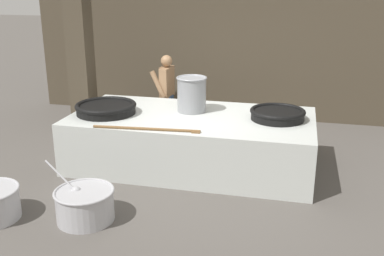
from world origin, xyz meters
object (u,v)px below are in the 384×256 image
Objects in this scene: giant_wok_near at (106,108)px; prep_bowl_vegetables at (85,203)px; stock_pot at (192,94)px; cook at (167,93)px; giant_wok_far at (278,114)px.

giant_wok_near is 2.08m from prep_bowl_vegetables.
stock_pot is at bearing 70.35° from prep_bowl_vegetables.
giant_wok_near is 0.63× the size of cook.
giant_wok_far is (2.75, 0.31, -0.00)m from giant_wok_near.
cook is at bearing 70.60° from giant_wok_near.
giant_wok_far is at bearing 44.41° from prep_bowl_vegetables.
prep_bowl_vegetables is (0.50, -1.89, -0.72)m from giant_wok_near.
giant_wok_far is 0.54× the size of cook.
stock_pot is at bearing 127.25° from cook.
giant_wok_far is 3.22m from prep_bowl_vegetables.
giant_wok_near reaches higher than prep_bowl_vegetables.
prep_bowl_vegetables is at bearing 92.12° from cook.
stock_pot is (1.33, 0.45, 0.21)m from giant_wok_near.
cook is at bearing 124.14° from stock_pot.
giant_wok_far is at bearing -5.42° from stock_pot.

